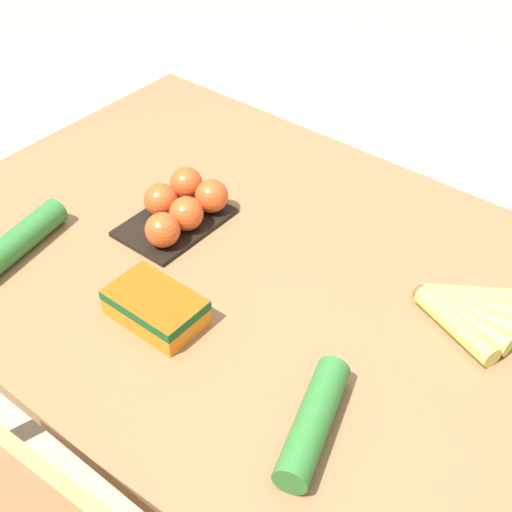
{
  "coord_description": "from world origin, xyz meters",
  "views": [
    {
      "loc": [
        -0.64,
        0.79,
        1.66
      ],
      "look_at": [
        0.0,
        0.0,
        0.78
      ],
      "focal_mm": 50.0,
      "sensor_mm": 36.0,
      "label": 1
    }
  ],
  "objects_px": {
    "banana_bunch": "(466,311)",
    "tomato_pack": "(181,207)",
    "carrot_bag": "(155,305)",
    "cucumber_far": "(313,421)",
    "cucumber_near": "(20,240)"
  },
  "relations": [
    {
      "from": "tomato_pack",
      "to": "carrot_bag",
      "type": "relative_size",
      "value": 1.32
    },
    {
      "from": "carrot_bag",
      "to": "banana_bunch",
      "type": "bearing_deg",
      "value": -141.28
    },
    {
      "from": "cucumber_far",
      "to": "banana_bunch",
      "type": "bearing_deg",
      "value": -100.87
    },
    {
      "from": "banana_bunch",
      "to": "carrot_bag",
      "type": "bearing_deg",
      "value": 38.72
    },
    {
      "from": "carrot_bag",
      "to": "cucumber_near",
      "type": "xyz_separation_m",
      "value": [
        0.34,
        0.04,
        -0.0
      ]
    },
    {
      "from": "tomato_pack",
      "to": "cucumber_near",
      "type": "distance_m",
      "value": 0.32
    },
    {
      "from": "banana_bunch",
      "to": "cucumber_far",
      "type": "xyz_separation_m",
      "value": [
        0.07,
        0.36,
        0.01
      ]
    },
    {
      "from": "tomato_pack",
      "to": "carrot_bag",
      "type": "bearing_deg",
      "value": 124.1
    },
    {
      "from": "banana_bunch",
      "to": "tomato_pack",
      "type": "distance_m",
      "value": 0.59
    },
    {
      "from": "tomato_pack",
      "to": "carrot_bag",
      "type": "xyz_separation_m",
      "value": [
        -0.16,
        0.23,
        -0.01
      ]
    },
    {
      "from": "cucumber_near",
      "to": "cucumber_far",
      "type": "height_order",
      "value": "same"
    },
    {
      "from": "tomato_pack",
      "to": "cucumber_far",
      "type": "xyz_separation_m",
      "value": [
        -0.51,
        0.25,
        -0.01
      ]
    },
    {
      "from": "banana_bunch",
      "to": "cucumber_near",
      "type": "distance_m",
      "value": 0.85
    },
    {
      "from": "carrot_bag",
      "to": "cucumber_far",
      "type": "bearing_deg",
      "value": 176.31
    },
    {
      "from": "banana_bunch",
      "to": "carrot_bag",
      "type": "relative_size",
      "value": 1.16
    }
  ]
}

